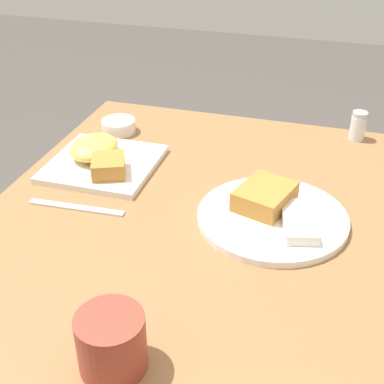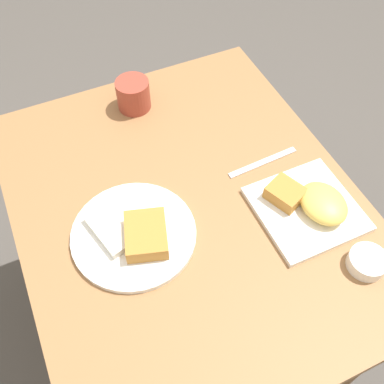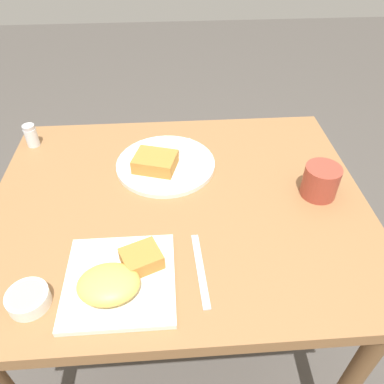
% 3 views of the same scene
% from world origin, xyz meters
% --- Properties ---
extents(dining_table, '(0.99, 0.81, 0.75)m').
position_xyz_m(dining_table, '(0.00, 0.00, 0.66)').
color(dining_table, olive).
rests_on(dining_table, ground_plane).
extents(plate_square_near, '(0.23, 0.23, 0.06)m').
position_xyz_m(plate_square_near, '(-0.14, -0.26, 0.77)').
color(plate_square_near, white).
rests_on(plate_square_near, dining_table).
extents(plate_oval_far, '(0.29, 0.29, 0.05)m').
position_xyz_m(plate_oval_far, '(-0.04, 0.15, 0.77)').
color(plate_oval_far, white).
rests_on(plate_oval_far, dining_table).
extents(sauce_ramekin, '(0.08, 0.08, 0.03)m').
position_xyz_m(sauce_ramekin, '(-0.31, -0.29, 0.77)').
color(sauce_ramekin, white).
rests_on(sauce_ramekin, dining_table).
extents(salt_shaker, '(0.04, 0.04, 0.07)m').
position_xyz_m(salt_shaker, '(-0.45, 0.29, 0.78)').
color(salt_shaker, white).
rests_on(salt_shaker, dining_table).
extents(butter_knife, '(0.03, 0.20, 0.00)m').
position_xyz_m(butter_knife, '(0.04, -0.23, 0.75)').
color(butter_knife, silver).
rests_on(butter_knife, dining_table).
extents(coffee_mug, '(0.09, 0.09, 0.09)m').
position_xyz_m(coffee_mug, '(0.37, -0.00, 0.79)').
color(coffee_mug, '#9E3D2D').
rests_on(coffee_mug, dining_table).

